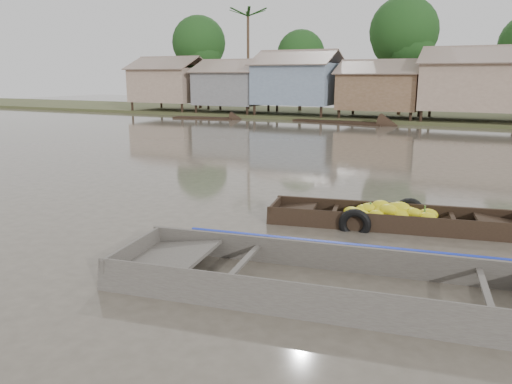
% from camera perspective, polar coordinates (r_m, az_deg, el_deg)
% --- Properties ---
extents(ground, '(120.00, 120.00, 0.00)m').
position_cam_1_polar(ground, '(10.69, 0.13, -5.40)').
color(ground, '#51493E').
rests_on(ground, ground).
extents(riverbank, '(120.00, 12.47, 10.22)m').
position_cam_1_polar(riverbank, '(41.02, 24.41, 11.62)').
color(riverbank, '#384723').
rests_on(riverbank, ground).
extents(banana_boat, '(5.84, 2.41, 0.78)m').
position_cam_1_polar(banana_boat, '(12.01, 14.89, -2.93)').
color(banana_boat, black).
rests_on(banana_boat, ground).
extents(viewer_boat, '(8.27, 3.23, 0.65)m').
position_cam_1_polar(viewer_boat, '(8.20, 11.38, -11.11)').
color(viewer_boat, '#46403B').
rests_on(viewer_boat, ground).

